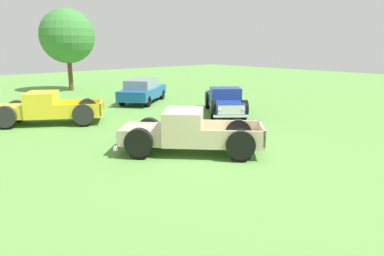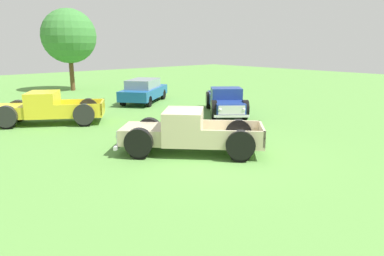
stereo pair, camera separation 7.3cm
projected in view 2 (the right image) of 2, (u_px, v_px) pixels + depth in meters
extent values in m
plane|color=#5B9342|center=(212.00, 156.00, 12.02)|extent=(80.00, 80.00, 0.00)
cube|color=#C6B793|center=(144.00, 134.00, 12.41)|extent=(2.13, 2.13, 0.55)
cube|color=silver|center=(123.00, 133.00, 12.47)|extent=(1.04, 0.98, 0.46)
sphere|color=silver|center=(119.00, 137.00, 11.88)|extent=(0.20, 0.20, 0.20)
sphere|color=silver|center=(128.00, 129.00, 13.05)|extent=(0.20, 0.20, 0.20)
cube|color=#C6B793|center=(183.00, 126.00, 12.22)|extent=(2.11, 2.09, 1.15)
cube|color=#8C9EA8|center=(166.00, 119.00, 12.21)|extent=(1.08, 1.02, 0.51)
cube|color=#C6B793|center=(232.00, 142.00, 12.19)|extent=(2.66, 2.67, 0.10)
cube|color=#C6B793|center=(233.00, 139.00, 11.35)|extent=(1.50, 1.58, 0.55)
cube|color=#C6B793|center=(232.00, 128.00, 12.89)|extent=(1.50, 1.58, 0.55)
cube|color=#C6B793|center=(262.00, 134.00, 12.03)|extent=(1.27, 1.21, 0.55)
cylinder|color=black|center=(139.00, 148.00, 11.66)|extent=(0.68, 0.70, 0.76)
cylinder|color=#B7B7BC|center=(139.00, 148.00, 11.65)|extent=(0.38, 0.39, 0.30)
cylinder|color=black|center=(139.00, 142.00, 11.61)|extent=(0.86, 0.89, 0.96)
cylinder|color=black|center=(149.00, 135.00, 13.28)|extent=(0.68, 0.70, 0.76)
cylinder|color=#B7B7BC|center=(149.00, 135.00, 13.29)|extent=(0.38, 0.39, 0.30)
cylinder|color=black|center=(149.00, 130.00, 13.24)|extent=(0.86, 0.89, 0.96)
cylinder|color=black|center=(240.00, 151.00, 11.37)|extent=(0.68, 0.70, 0.76)
cylinder|color=#B7B7BC|center=(240.00, 151.00, 11.36)|extent=(0.38, 0.39, 0.30)
cylinder|color=black|center=(240.00, 145.00, 11.32)|extent=(0.86, 0.89, 0.96)
cylinder|color=black|center=(238.00, 137.00, 13.00)|extent=(0.68, 0.70, 0.76)
cylinder|color=#B7B7BC|center=(238.00, 137.00, 13.01)|extent=(0.38, 0.39, 0.30)
cylinder|color=black|center=(238.00, 132.00, 12.95)|extent=(0.86, 0.89, 0.96)
cube|color=silver|center=(122.00, 142.00, 12.55)|extent=(1.40, 1.32, 0.12)
cube|color=yellow|center=(12.00, 111.00, 16.53)|extent=(2.11, 2.12, 0.56)
sphere|color=silver|center=(0.00, 109.00, 17.00)|extent=(0.20, 0.20, 0.20)
cube|color=yellow|center=(43.00, 104.00, 16.67)|extent=(2.02, 2.14, 1.17)
cube|color=#8C9EA8|center=(29.00, 99.00, 16.52)|extent=(0.82, 1.25, 0.51)
cube|color=yellow|center=(81.00, 114.00, 17.05)|extent=(2.71, 2.58, 0.10)
cube|color=yellow|center=(78.00, 110.00, 16.20)|extent=(1.84, 1.22, 0.56)
cube|color=yellow|center=(83.00, 105.00, 17.75)|extent=(1.84, 1.22, 0.56)
cube|color=yellow|center=(103.00, 107.00, 17.13)|extent=(0.98, 1.47, 0.56)
cylinder|color=black|center=(7.00, 121.00, 15.77)|extent=(0.77, 0.60, 0.77)
cylinder|color=#B7B7BC|center=(6.00, 121.00, 15.76)|extent=(0.39, 0.37, 0.31)
cylinder|color=black|center=(6.00, 117.00, 15.73)|extent=(0.97, 0.76, 0.97)
cylinder|color=black|center=(19.00, 114.00, 17.41)|extent=(0.77, 0.60, 0.77)
cylinder|color=#B7B7BC|center=(19.00, 114.00, 17.42)|extent=(0.39, 0.37, 0.31)
cylinder|color=black|center=(18.00, 110.00, 17.36)|extent=(0.97, 0.76, 0.97)
cylinder|color=black|center=(84.00, 118.00, 16.28)|extent=(0.77, 0.60, 0.77)
cylinder|color=#B7B7BC|center=(84.00, 118.00, 16.27)|extent=(0.39, 0.37, 0.31)
cylinder|color=black|center=(84.00, 114.00, 16.24)|extent=(0.97, 0.76, 0.97)
cylinder|color=black|center=(89.00, 112.00, 17.92)|extent=(0.77, 0.60, 0.77)
cylinder|color=#B7B7BC|center=(89.00, 112.00, 17.93)|extent=(0.39, 0.37, 0.31)
cylinder|color=black|center=(89.00, 108.00, 17.87)|extent=(0.97, 0.76, 0.97)
cube|color=navy|center=(230.00, 107.00, 17.74)|extent=(2.03, 2.03, 0.53)
cube|color=silver|center=(232.00, 110.00, 17.02)|extent=(1.05, 0.87, 0.44)
sphere|color=silver|center=(244.00, 109.00, 17.06)|extent=(0.19, 0.19, 0.19)
sphere|color=silver|center=(220.00, 110.00, 17.01)|extent=(0.19, 0.19, 0.19)
cube|color=navy|center=(226.00, 98.00, 18.97)|extent=(2.02, 1.97, 1.10)
cube|color=#8C9EA8|center=(228.00, 95.00, 18.35)|extent=(1.09, 0.90, 0.48)
cube|color=navy|center=(222.00, 102.00, 20.66)|extent=(2.51, 2.56, 0.10)
cube|color=navy|center=(235.00, 97.00, 20.62)|extent=(1.33, 1.60, 0.53)
cube|color=navy|center=(210.00, 97.00, 20.56)|extent=(1.33, 1.60, 0.53)
cube|color=navy|center=(220.00, 95.00, 21.53)|extent=(1.28, 1.07, 0.53)
cylinder|color=black|center=(245.00, 112.00, 17.83)|extent=(0.62, 0.69, 0.73)
cylinder|color=#B7B7BC|center=(245.00, 112.00, 17.83)|extent=(0.36, 0.37, 0.29)
cylinder|color=black|center=(245.00, 109.00, 17.79)|extent=(0.79, 0.88, 0.92)
cylinder|color=black|center=(214.00, 113.00, 17.77)|extent=(0.62, 0.69, 0.73)
cylinder|color=#B7B7BC|center=(214.00, 113.00, 17.77)|extent=(0.36, 0.37, 0.29)
cylinder|color=black|center=(214.00, 109.00, 17.72)|extent=(0.79, 0.88, 0.92)
cylinder|color=black|center=(235.00, 102.00, 20.94)|extent=(0.62, 0.69, 0.73)
cylinder|color=#B7B7BC|center=(235.00, 102.00, 20.94)|extent=(0.36, 0.37, 0.29)
cylinder|color=black|center=(235.00, 99.00, 20.89)|extent=(0.79, 0.88, 0.92)
cylinder|color=black|center=(208.00, 102.00, 20.87)|extent=(0.62, 0.69, 0.73)
cylinder|color=#B7B7BC|center=(208.00, 102.00, 20.87)|extent=(0.36, 0.37, 0.29)
cylinder|color=black|center=(208.00, 99.00, 20.83)|extent=(0.79, 0.88, 0.92)
cube|color=silver|center=(232.00, 116.00, 17.06)|extent=(1.41, 1.18, 0.11)
cube|color=#195699|center=(144.00, 93.00, 22.99)|extent=(4.82, 4.28, 0.63)
cube|color=#7F939E|center=(143.00, 84.00, 22.70)|extent=(3.01, 2.82, 0.58)
cylinder|color=black|center=(140.00, 94.00, 24.72)|extent=(0.66, 0.57, 0.67)
cylinder|color=black|center=(163.00, 94.00, 24.39)|extent=(0.66, 0.57, 0.67)
cylinder|color=black|center=(123.00, 101.00, 21.73)|extent=(0.66, 0.57, 0.67)
cylinder|color=black|center=(149.00, 101.00, 21.41)|extent=(0.66, 0.57, 0.67)
cylinder|color=brown|center=(72.00, 74.00, 28.81)|extent=(0.36, 0.36, 2.76)
sphere|color=#3D7F38|center=(69.00, 36.00, 28.11)|extent=(4.32, 4.32, 4.32)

